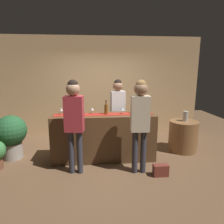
% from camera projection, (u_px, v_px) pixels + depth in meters
% --- Properties ---
extents(ground_plane, '(10.00, 10.00, 0.00)m').
position_uv_depth(ground_plane, '(104.00, 158.00, 4.54)').
color(ground_plane, brown).
extents(back_wall, '(6.00, 0.12, 2.90)m').
position_uv_depth(back_wall, '(100.00, 86.00, 6.09)').
color(back_wall, tan).
rests_on(back_wall, ground).
extents(bar_counter, '(2.21, 0.60, 1.01)m').
position_uv_depth(bar_counter, '(104.00, 137.00, 4.44)').
color(bar_counter, '#543821').
rests_on(bar_counter, ground).
extents(counter_runner_cloth, '(2.10, 0.28, 0.01)m').
position_uv_depth(counter_runner_cloth, '(104.00, 114.00, 4.33)').
color(counter_runner_cloth, maroon).
rests_on(counter_runner_cloth, bar_counter).
extents(wine_bottle_amber, '(0.07, 0.07, 0.30)m').
position_uv_depth(wine_bottle_amber, '(106.00, 109.00, 4.32)').
color(wine_bottle_amber, brown).
rests_on(wine_bottle_amber, bar_counter).
extents(wine_bottle_green, '(0.07, 0.07, 0.30)m').
position_uv_depth(wine_bottle_green, '(145.00, 108.00, 4.41)').
color(wine_bottle_green, '#194723').
rests_on(wine_bottle_green, bar_counter).
extents(wine_bottle_clear, '(0.07, 0.07, 0.30)m').
position_uv_depth(wine_bottle_clear, '(135.00, 108.00, 4.40)').
color(wine_bottle_clear, '#B2C6C1').
rests_on(wine_bottle_clear, bar_counter).
extents(wine_glass_near_customer, '(0.07, 0.07, 0.14)m').
position_uv_depth(wine_glass_near_customer, '(123.00, 109.00, 4.36)').
color(wine_glass_near_customer, silver).
rests_on(wine_glass_near_customer, bar_counter).
extents(wine_glass_mid_counter, '(0.07, 0.07, 0.14)m').
position_uv_depth(wine_glass_mid_counter, '(92.00, 109.00, 4.36)').
color(wine_glass_mid_counter, silver).
rests_on(wine_glass_mid_counter, bar_counter).
extents(wine_glass_far_end, '(0.07, 0.07, 0.14)m').
position_uv_depth(wine_glass_far_end, '(61.00, 110.00, 4.30)').
color(wine_glass_far_end, silver).
rests_on(wine_glass_far_end, bar_counter).
extents(bartender, '(0.36, 0.25, 1.73)m').
position_uv_depth(bartender, '(118.00, 106.00, 4.92)').
color(bartender, '#26262B').
rests_on(bartender, ground).
extents(customer_sipping, '(0.35, 0.25, 1.78)m').
position_uv_depth(customer_sipping, '(140.00, 116.00, 3.71)').
color(customer_sipping, '#33333D').
rests_on(customer_sipping, ground).
extents(customer_browsing, '(0.36, 0.25, 1.78)m').
position_uv_depth(customer_browsing, '(74.00, 116.00, 3.69)').
color(customer_browsing, '#33333D').
rests_on(customer_browsing, ground).
extents(round_side_table, '(0.68, 0.68, 0.74)m').
position_uv_depth(round_side_table, '(183.00, 136.00, 4.92)').
color(round_side_table, brown).
rests_on(round_side_table, ground).
extents(vase_on_side_table, '(0.13, 0.13, 0.24)m').
position_uv_depth(vase_on_side_table, '(185.00, 116.00, 4.83)').
color(vase_on_side_table, '#A8A399').
rests_on(vase_on_side_table, round_side_table).
extents(potted_plant_tall, '(0.67, 0.67, 0.98)m').
position_uv_depth(potted_plant_tall, '(11.00, 134.00, 4.44)').
color(potted_plant_tall, '#9E9389').
rests_on(potted_plant_tall, ground).
extents(handbag, '(0.28, 0.14, 0.22)m').
position_uv_depth(handbag, '(161.00, 170.00, 3.78)').
color(handbag, brown).
rests_on(handbag, ground).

